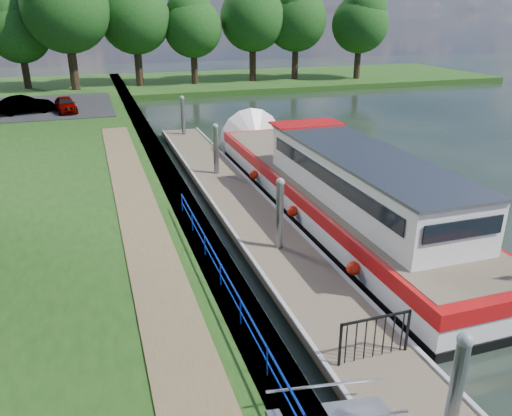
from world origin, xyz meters
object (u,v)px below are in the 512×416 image
object	(u,v)px
pontoon	(242,208)
car_a	(66,104)
barge	(326,184)
car_b	(25,105)

from	to	relation	value
pontoon	car_a	world-z (taller)	car_a
barge	car_b	bearing A→B (deg)	121.43
barge	car_b	distance (m)	26.80
pontoon	car_a	distance (m)	23.12
barge	car_b	size ratio (longest dim) A/B	5.26
car_b	car_a	bearing A→B (deg)	-112.14
barge	car_a	world-z (taller)	barge
car_a	car_b	size ratio (longest dim) A/B	0.86
barge	car_a	distance (m)	25.11
barge	car_a	bearing A→B (deg)	116.30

